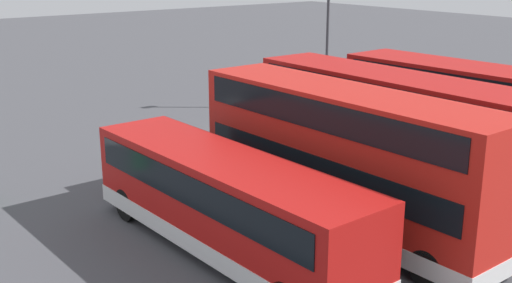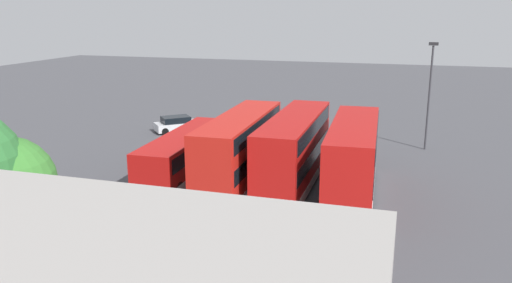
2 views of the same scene
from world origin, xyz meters
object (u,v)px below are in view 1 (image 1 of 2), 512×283
Objects in this scene: bus_double_decker_near_end at (475,122)px; bus_single_deck_fourth at (225,201)px; lamp_post_tall at (328,23)px; bus_double_decker_second at (391,133)px; bus_double_decker_third at (344,155)px.

bus_single_deck_fourth is at bearing -4.12° from bus_double_decker_near_end.
lamp_post_tall is at bearing -108.95° from bus_double_decker_near_end.
bus_single_deck_fourth is at bearing 0.89° from bus_double_decker_second.
bus_double_decker_near_end is 0.95× the size of bus_double_decker_second.
bus_double_decker_near_end reaches higher than bus_single_deck_fourth.
bus_double_decker_second reaches higher than bus_single_deck_fourth.
lamp_post_tall reaches higher than bus_double_decker_third.
bus_double_decker_third is at bearing 48.39° from lamp_post_tall.
bus_double_decker_second is at bearing -13.75° from bus_double_decker_near_end.
bus_double_decker_second is (3.70, -0.90, 0.00)m from bus_double_decker_near_end.
bus_double_decker_third is 17.23m from lamp_post_tall.
bus_double_decker_second is at bearing -164.67° from bus_double_decker_third.
bus_double_decker_second is 1.02× the size of bus_double_decker_third.
bus_double_decker_near_end is at bearing 179.87° from bus_double_decker_third.
bus_double_decker_third is 4.20m from bus_single_deck_fourth.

